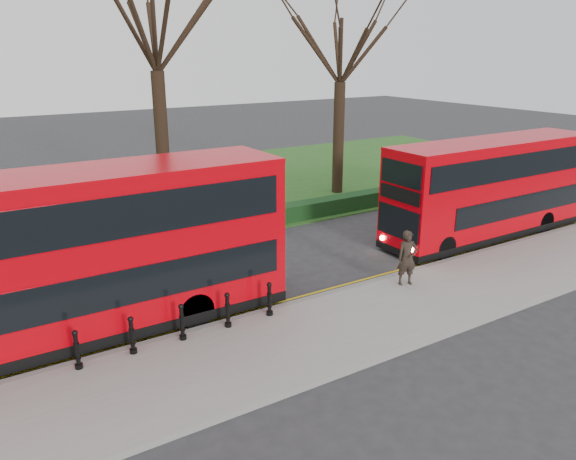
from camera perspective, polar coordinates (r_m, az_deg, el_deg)
ground at (r=17.75m, az=-6.73°, el=-8.05°), size 120.00×120.00×0.00m
pavement at (r=15.36m, az=-1.75°, el=-12.02°), size 60.00×4.00×0.15m
kerb at (r=16.91m, az=-5.24°, el=-9.10°), size 60.00×0.25×0.16m
grass_verge at (r=31.21m, az=-18.82°, el=2.68°), size 60.00×18.00×0.06m
hedge at (r=23.50m, az=-14.00°, el=-0.80°), size 60.00×0.90×0.80m
yellow_line_outer at (r=17.18m, az=-5.70°, el=-8.92°), size 60.00×0.10×0.01m
yellow_line_inner at (r=17.34m, az=-6.00°, el=-8.66°), size 60.00×0.10×0.01m
tree_mid at (r=26.02m, az=-13.51°, el=20.32°), size 7.94×7.94×12.40m
tree_right at (r=30.82m, az=5.41°, el=18.35°), size 7.03×7.03×10.99m
bollard_row at (r=15.71m, az=-10.72°, el=-9.23°), size 5.67×0.15×1.00m
bus_lead at (r=16.24m, az=-20.76°, el=-2.63°), size 11.77×2.70×4.68m
bus_rear at (r=25.27m, az=19.91°, el=3.96°), size 10.44×2.40×4.15m
pedestrian at (r=19.15m, az=12.01°, el=-2.79°), size 0.80×0.66×1.88m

